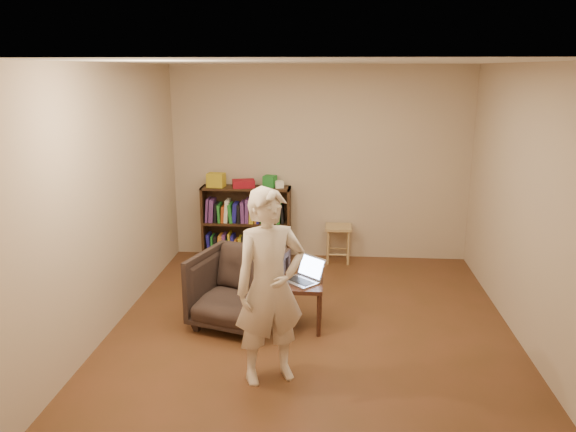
# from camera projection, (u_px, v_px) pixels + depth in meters

# --- Properties ---
(floor) EXTENTS (4.50, 4.50, 0.00)m
(floor) POSITION_uv_depth(u_px,v_px,m) (312.00, 327.00, 5.70)
(floor) COLOR #4D3018
(floor) RESTS_ON ground
(ceiling) EXTENTS (4.50, 4.50, 0.00)m
(ceiling) POSITION_uv_depth(u_px,v_px,m) (315.00, 62.00, 5.04)
(ceiling) COLOR silver
(ceiling) RESTS_ON wall_back
(wall_back) EXTENTS (4.00, 0.00, 4.00)m
(wall_back) POSITION_uv_depth(u_px,v_px,m) (320.00, 164.00, 7.54)
(wall_back) COLOR tan
(wall_back) RESTS_ON floor
(wall_left) EXTENTS (0.00, 4.50, 4.50)m
(wall_left) POSITION_uv_depth(u_px,v_px,m) (111.00, 199.00, 5.53)
(wall_left) COLOR tan
(wall_left) RESTS_ON floor
(wall_right) EXTENTS (0.00, 4.50, 4.50)m
(wall_right) POSITION_uv_depth(u_px,v_px,m) (528.00, 206.00, 5.21)
(wall_right) COLOR tan
(wall_right) RESTS_ON floor
(bookshelf) EXTENTS (1.20, 0.30, 1.00)m
(bookshelf) POSITION_uv_depth(u_px,v_px,m) (247.00, 227.00, 7.69)
(bookshelf) COLOR black
(bookshelf) RESTS_ON floor
(box_yellow) EXTENTS (0.25, 0.19, 0.18)m
(box_yellow) POSITION_uv_depth(u_px,v_px,m) (216.00, 180.00, 7.52)
(box_yellow) COLOR gold
(box_yellow) RESTS_ON bookshelf
(red_cloth) EXTENTS (0.33, 0.28, 0.10)m
(red_cloth) POSITION_uv_depth(u_px,v_px,m) (244.00, 184.00, 7.51)
(red_cloth) COLOR maroon
(red_cloth) RESTS_ON bookshelf
(box_green) EXTENTS (0.19, 0.19, 0.16)m
(box_green) POSITION_uv_depth(u_px,v_px,m) (270.00, 181.00, 7.51)
(box_green) COLOR #217E2C
(box_green) RESTS_ON bookshelf
(box_white) EXTENTS (0.13, 0.13, 0.09)m
(box_white) POSITION_uv_depth(u_px,v_px,m) (279.00, 184.00, 7.48)
(box_white) COLOR white
(box_white) RESTS_ON bookshelf
(stool) EXTENTS (0.34, 0.34, 0.50)m
(stool) POSITION_uv_depth(u_px,v_px,m) (338.00, 233.00, 7.54)
(stool) COLOR #A4774F
(stool) RESTS_ON floor
(armchair) EXTENTS (1.03, 1.05, 0.76)m
(armchair) POSITION_uv_depth(u_px,v_px,m) (238.00, 289.00, 5.67)
(armchair) COLOR #2D221E
(armchair) RESTS_ON floor
(side_table) EXTENTS (0.47, 0.47, 0.48)m
(side_table) POSITION_uv_depth(u_px,v_px,m) (299.00, 290.00, 5.61)
(side_table) COLOR black
(side_table) RESTS_ON floor
(laptop) EXTENTS (0.46, 0.46, 0.24)m
(laptop) POSITION_uv_depth(u_px,v_px,m) (305.00, 276.00, 5.61)
(laptop) COLOR #B0B0B5
(laptop) RESTS_ON side_table
(person) EXTENTS (0.71, 0.61, 1.65)m
(person) POSITION_uv_depth(u_px,v_px,m) (270.00, 287.00, 4.56)
(person) COLOR beige
(person) RESTS_ON floor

